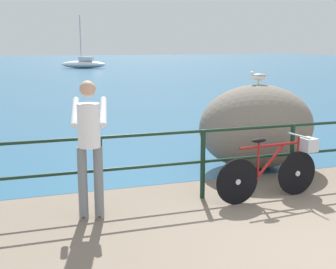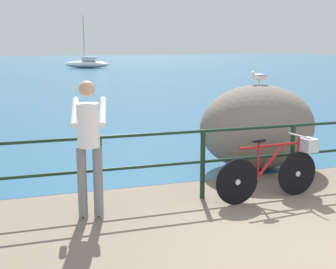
{
  "view_description": "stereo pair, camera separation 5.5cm",
  "coord_description": "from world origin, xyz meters",
  "px_view_note": "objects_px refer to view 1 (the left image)",
  "views": [
    {
      "loc": [
        -3.24,
        -3.69,
        2.21
      ],
      "look_at": [
        -1.14,
        2.59,
        0.9
      ],
      "focal_mm": 48.68,
      "sensor_mm": 36.0,
      "label": 1
    },
    {
      "loc": [
        -3.19,
        -3.71,
        2.21
      ],
      "look_at": [
        -1.14,
        2.59,
        0.9
      ],
      "focal_mm": 48.68,
      "sensor_mm": 36.0,
      "label": 2
    }
  ],
  "objects_px": {
    "bicycle": "(277,167)",
    "seagull": "(258,76)",
    "breakwater_boulder_main": "(257,127)",
    "sailboat": "(84,64)",
    "person_at_railing": "(89,143)"
  },
  "relations": [
    {
      "from": "bicycle",
      "to": "person_at_railing",
      "type": "height_order",
      "value": "person_at_railing"
    },
    {
      "from": "breakwater_boulder_main",
      "to": "seagull",
      "type": "bearing_deg",
      "value": 64.59
    },
    {
      "from": "breakwater_boulder_main",
      "to": "seagull",
      "type": "distance_m",
      "value": 0.9
    },
    {
      "from": "seagull",
      "to": "sailboat",
      "type": "distance_m",
      "value": 36.73
    },
    {
      "from": "seagull",
      "to": "sailboat",
      "type": "relative_size",
      "value": 0.07
    },
    {
      "from": "bicycle",
      "to": "seagull",
      "type": "bearing_deg",
      "value": 65.17
    },
    {
      "from": "sailboat",
      "to": "bicycle",
      "type": "bearing_deg",
      "value": 113.55
    },
    {
      "from": "bicycle",
      "to": "sailboat",
      "type": "xyz_separation_m",
      "value": [
        2.7,
        38.3,
        -0.04
      ]
    },
    {
      "from": "bicycle",
      "to": "person_at_railing",
      "type": "xyz_separation_m",
      "value": [
        -2.69,
        0.06,
        0.53
      ]
    },
    {
      "from": "bicycle",
      "to": "seagull",
      "type": "xyz_separation_m",
      "value": [
        0.58,
        1.65,
        1.19
      ]
    },
    {
      "from": "sailboat",
      "to": "breakwater_boulder_main",
      "type": "bearing_deg",
      "value": 114.23
    },
    {
      "from": "breakwater_boulder_main",
      "to": "sailboat",
      "type": "height_order",
      "value": "sailboat"
    },
    {
      "from": "person_at_railing",
      "to": "seagull",
      "type": "relative_size",
      "value": 5.22
    },
    {
      "from": "bicycle",
      "to": "breakwater_boulder_main",
      "type": "relative_size",
      "value": 0.79
    },
    {
      "from": "person_at_railing",
      "to": "sailboat",
      "type": "height_order",
      "value": "sailboat"
    }
  ]
}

